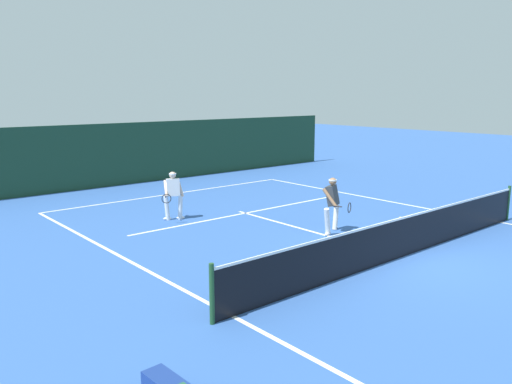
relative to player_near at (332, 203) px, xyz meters
The scene contains 11 objects.
ground_plane 2.78m from the player_near, 98.14° to the right, with size 80.00×80.00×0.00m, color #3059A0.
court_line_baseline_far 7.99m from the player_near, 92.70° to the left, with size 10.50×0.10×0.01m, color white.
court_line_sideline_left 6.27m from the player_near, 155.07° to the right, with size 0.10×21.11×0.01m, color white.
court_line_sideline_right 5.60m from the player_near, 28.20° to the right, with size 0.10×21.11×0.01m, color white.
court_line_service 3.59m from the player_near, 96.16° to the left, with size 8.56×0.10×0.01m, color white.
court_line_centre 1.12m from the player_near, 122.59° to the left, with size 0.10×6.40×0.01m, color white.
tennis_net 2.67m from the player_near, 98.14° to the right, with size 11.51×0.09×1.10m.
player_near is the anchor object (origin of this frame).
player_far 5.02m from the player_near, 122.09° to the left, with size 0.96×0.83×1.54m.
tennis_ball 3.04m from the player_near, ahead, with size 0.07×0.07×0.07m, color #D1E033.
back_fence_windscreen 11.20m from the player_near, 91.91° to the left, with size 23.02×0.12×2.69m, color #1A3A27.
Camera 1 is at (-10.46, -6.75, 3.92)m, focal length 35.70 mm.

